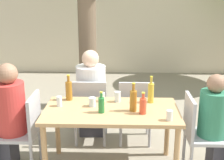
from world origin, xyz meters
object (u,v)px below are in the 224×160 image
at_px(patio_chair_3, 135,108).
at_px(person_seated_0, 5,123).
at_px(patio_chair_2, 90,108).
at_px(soda_bottle_1, 143,105).
at_px(person_seated_1, 220,130).
at_px(person_seated_2, 92,97).
at_px(oil_cruet_0, 151,92).
at_px(patio_chair_0, 25,128).
at_px(patio_chair_1, 198,130).
at_px(patio_chair_4, 0,96).
at_px(dining_table_front, 111,117).
at_px(green_bottle_2, 101,105).
at_px(drinking_glass_3, 92,102).
at_px(drinking_glass_1, 102,97).
at_px(amber_bottle_4, 133,100).
at_px(drinking_glass_2, 59,101).
at_px(drinking_glass_4, 118,97).
at_px(amber_bottle_3, 69,90).
at_px(drinking_glass_0, 170,115).

relative_size(patio_chair_3, person_seated_0, 0.71).
xyz_separation_m(patio_chair_2, soda_bottle_1, (0.64, -0.74, 0.33)).
distance_m(person_seated_1, person_seated_2, 1.74).
bearing_deg(oil_cruet_0, patio_chair_0, -170.74).
bearing_deg(patio_chair_3, patio_chair_1, 137.29).
bearing_deg(soda_bottle_1, patio_chair_4, 150.26).
distance_m(dining_table_front, person_seated_0, 1.21).
height_order(green_bottle_2, drinking_glass_3, green_bottle_2).
height_order(person_seated_2, drinking_glass_1, person_seated_2).
bearing_deg(patio_chair_0, patio_chair_4, -146.65).
xyz_separation_m(patio_chair_4, amber_bottle_4, (1.90, -1.07, 0.36)).
height_order(patio_chair_0, oil_cruet_0, oil_cruet_0).
distance_m(patio_chair_3, person_seated_1, 1.11).
height_order(patio_chair_1, soda_bottle_1, soda_bottle_1).
distance_m(drinking_glass_2, drinking_glass_4, 0.68).
xyz_separation_m(amber_bottle_3, drinking_glass_0, (1.12, -0.57, -0.07)).
bearing_deg(person_seated_1, patio_chair_3, 55.67).
height_order(person_seated_2, drinking_glass_3, person_seated_2).
distance_m(patio_chair_4, drinking_glass_4, 1.93).
distance_m(patio_chair_3, person_seated_0, 1.63).
relative_size(amber_bottle_3, drinking_glass_2, 2.68).
bearing_deg(dining_table_front, person_seated_0, -180.00).
height_order(patio_chair_3, drinking_glass_1, patio_chair_3).
bearing_deg(amber_bottle_3, person_seated_2, 68.98).
xyz_separation_m(patio_chair_0, person_seated_0, (-0.23, -0.00, 0.06)).
relative_size(person_seated_0, oil_cruet_0, 3.95).
relative_size(patio_chair_2, green_bottle_2, 3.80).
xyz_separation_m(dining_table_front, person_seated_0, (-1.21, -0.00, -0.09)).
bearing_deg(amber_bottle_3, person_seated_0, -157.26).
height_order(dining_table_front, person_seated_2, person_seated_2).
bearing_deg(dining_table_front, patio_chair_3, 64.57).
xyz_separation_m(drinking_glass_1, drinking_glass_4, (0.18, -0.01, 0.01)).
height_order(amber_bottle_4, drinking_glass_3, amber_bottle_4).
relative_size(person_seated_0, green_bottle_2, 5.33).
xyz_separation_m(person_seated_1, drinking_glass_3, (-1.44, 0.09, 0.29)).
bearing_deg(person_seated_2, person_seated_1, 150.68).
relative_size(person_seated_2, drinking_glass_2, 10.82).
relative_size(green_bottle_2, amber_bottle_3, 0.76).
height_order(patio_chair_0, person_seated_2, person_seated_2).
distance_m(person_seated_0, drinking_glass_4, 1.32).
xyz_separation_m(amber_bottle_4, drinking_glass_0, (0.36, -0.24, -0.07)).
bearing_deg(soda_bottle_1, drinking_glass_3, 160.59).
relative_size(dining_table_front, oil_cruet_0, 4.66).
bearing_deg(amber_bottle_3, drinking_glass_0, -26.86).
bearing_deg(drinking_glass_4, drinking_glass_2, -166.27).
bearing_deg(dining_table_front, drinking_glass_0, -24.52).
relative_size(amber_bottle_4, drinking_glass_1, 3.02).
bearing_deg(patio_chair_3, amber_bottle_3, 22.53).
bearing_deg(patio_chair_2, person_seated_0, 34.63).
xyz_separation_m(patio_chair_1, amber_bottle_4, (-0.74, -0.03, 0.36)).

